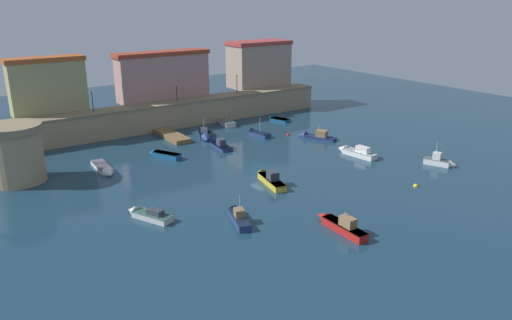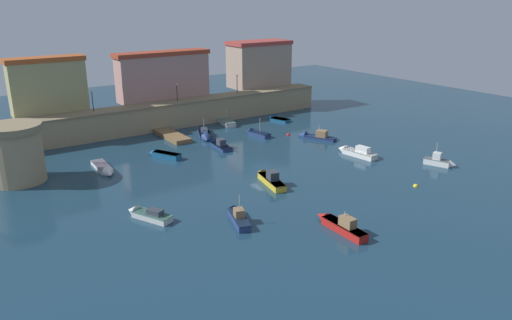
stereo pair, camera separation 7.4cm
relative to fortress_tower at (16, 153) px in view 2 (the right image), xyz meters
name	(u,v)px [view 2 (the right image)]	position (x,y,z in m)	size (l,w,h in m)	color
ground_plane	(262,168)	(26.67, -12.49, -3.55)	(143.34, 143.34, 0.00)	#19384C
quay_wall	(174,114)	(26.67, 13.36, -1.40)	(57.60, 4.21, 4.28)	#9E8966
old_town_backdrop	(187,72)	(31.61, 17.55, 4.76)	(51.24, 6.00, 8.78)	tan
fortress_tower	(16,153)	(0.00, 0.00, 0.00)	(6.58, 6.58, 6.99)	#9E8966
pier_dock	(172,136)	(23.25, 7.09, -3.22)	(2.57, 8.63, 0.70)	brown
quay_lamp_0	(92,97)	(13.41, 13.36, 2.97)	(0.32, 0.32, 3.36)	black
quay_lamp_1	(177,89)	(27.49, 13.36, 2.71)	(0.32, 0.32, 2.92)	black
quay_lamp_2	(237,81)	(39.42, 13.36, 2.96)	(0.32, 0.32, 3.34)	black
moored_boat_0	(276,119)	(43.32, 6.80, -3.29)	(2.99, 4.53, 1.64)	#195689
moored_boat_1	(163,155)	(17.93, -1.24, -3.14)	(3.46, 5.15, 1.19)	#195689
moored_boat_2	(314,136)	(41.22, -5.94, -3.14)	(4.21, 6.24, 2.82)	navy
moored_boat_3	(440,162)	(46.22, -25.02, -2.98)	(2.56, 4.25, 3.17)	white
moored_boat_4	(237,216)	(15.61, -23.76, -3.09)	(2.92, 5.91, 3.23)	navy
moored_boat_5	(269,178)	(24.23, -17.31, -3.02)	(2.82, 6.95, 2.03)	gold
moored_boat_6	(224,121)	(34.91, 10.61, -3.14)	(3.21, 6.94, 3.29)	silver
moored_boat_7	(146,214)	(8.42, -18.19, -3.15)	(3.54, 5.50, 1.53)	silver
moored_boat_8	(256,133)	(34.79, 0.67, -3.18)	(2.19, 4.94, 3.30)	navy
moored_boat_9	(205,135)	(27.69, 4.51, -3.18)	(4.49, 7.40, 3.23)	navy
moored_boat_10	(105,169)	(9.52, -2.23, -3.28)	(1.84, 6.57, 1.49)	white
moored_boat_11	(355,152)	(40.34, -15.52, -3.05)	(2.22, 6.44, 1.89)	white
moored_boat_12	(218,144)	(26.86, -1.07, -3.21)	(2.14, 5.75, 1.89)	navy
moored_boat_13	(340,225)	(22.37, -31.19, -3.00)	(1.43, 6.65, 2.29)	red
mooring_buoy_0	(288,135)	(39.17, -2.03, -3.55)	(0.59, 0.59, 0.59)	red
mooring_buoy_1	(416,186)	(37.57, -27.99, -3.55)	(0.60, 0.60, 0.60)	yellow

